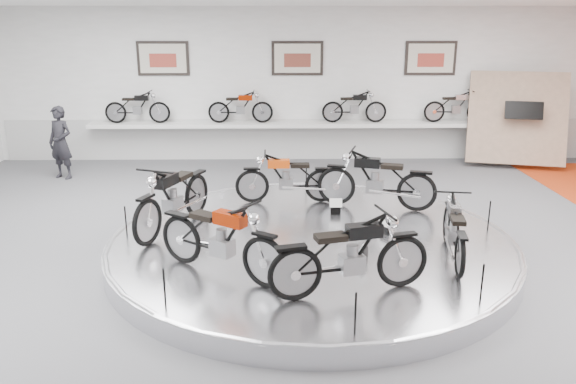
{
  "coord_description": "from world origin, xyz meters",
  "views": [
    {
      "loc": [
        -0.52,
        -8.06,
        3.56
      ],
      "look_at": [
        -0.36,
        0.6,
        0.96
      ],
      "focal_mm": 35.0,
      "sensor_mm": 36.0,
      "label": 1
    }
  ],
  "objects_px": {
    "bike_c": "(173,196)",
    "bike_e": "(350,254)",
    "display_platform": "(311,246)",
    "bike_f": "(454,229)",
    "visitor": "(61,143)",
    "bike_b": "(287,177)",
    "bike_d": "(221,238)",
    "shelf": "(297,125)",
    "bike_a": "(376,179)"
  },
  "relations": [
    {
      "from": "bike_c",
      "to": "bike_e",
      "type": "bearing_deg",
      "value": 68.89
    },
    {
      "from": "display_platform",
      "to": "bike_c",
      "type": "xyz_separation_m",
      "value": [
        -2.24,
        0.41,
        0.71
      ]
    },
    {
      "from": "bike_e",
      "to": "bike_f",
      "type": "height_order",
      "value": "bike_e"
    },
    {
      "from": "visitor",
      "to": "bike_b",
      "type": "bearing_deg",
      "value": -6.91
    },
    {
      "from": "bike_d",
      "to": "bike_f",
      "type": "height_order",
      "value": "bike_d"
    },
    {
      "from": "shelf",
      "to": "bike_f",
      "type": "height_order",
      "value": "bike_f"
    },
    {
      "from": "bike_d",
      "to": "bike_e",
      "type": "height_order",
      "value": "bike_d"
    },
    {
      "from": "bike_a",
      "to": "bike_c",
      "type": "bearing_deg",
      "value": 33.63
    },
    {
      "from": "bike_f",
      "to": "bike_b",
      "type": "bearing_deg",
      "value": 49.39
    },
    {
      "from": "display_platform",
      "to": "bike_e",
      "type": "relative_size",
      "value": 3.56
    },
    {
      "from": "shelf",
      "to": "visitor",
      "type": "bearing_deg",
      "value": -164.18
    },
    {
      "from": "shelf",
      "to": "bike_f",
      "type": "relative_size",
      "value": 7.11
    },
    {
      "from": "bike_a",
      "to": "bike_b",
      "type": "xyz_separation_m",
      "value": [
        -1.62,
        0.37,
        -0.06
      ]
    },
    {
      "from": "display_platform",
      "to": "bike_c",
      "type": "relative_size",
      "value": 3.34
    },
    {
      "from": "bike_f",
      "to": "bike_a",
      "type": "bearing_deg",
      "value": 25.72
    },
    {
      "from": "bike_a",
      "to": "display_platform",
      "type": "bearing_deg",
      "value": 65.93
    },
    {
      "from": "shelf",
      "to": "bike_c",
      "type": "bearing_deg",
      "value": -110.46
    },
    {
      "from": "bike_c",
      "to": "visitor",
      "type": "bearing_deg",
      "value": -120.74
    },
    {
      "from": "bike_b",
      "to": "bike_f",
      "type": "height_order",
      "value": "bike_b"
    },
    {
      "from": "display_platform",
      "to": "shelf",
      "type": "distance_m",
      "value": 6.46
    },
    {
      "from": "display_platform",
      "to": "visitor",
      "type": "height_order",
      "value": "visitor"
    },
    {
      "from": "shelf",
      "to": "visitor",
      "type": "xyz_separation_m",
      "value": [
        -5.67,
        -1.61,
        -0.14
      ]
    },
    {
      "from": "bike_b",
      "to": "bike_f",
      "type": "bearing_deg",
      "value": 129.74
    },
    {
      "from": "bike_b",
      "to": "bike_c",
      "type": "xyz_separation_m",
      "value": [
        -1.88,
        -1.43,
        0.08
      ]
    },
    {
      "from": "shelf",
      "to": "visitor",
      "type": "relative_size",
      "value": 6.36
    },
    {
      "from": "bike_b",
      "to": "bike_c",
      "type": "distance_m",
      "value": 2.36
    },
    {
      "from": "bike_e",
      "to": "bike_f",
      "type": "distance_m",
      "value": 1.93
    },
    {
      "from": "bike_e",
      "to": "bike_c",
      "type": "bearing_deg",
      "value": 123.13
    },
    {
      "from": "shelf",
      "to": "bike_f",
      "type": "distance_m",
      "value": 7.58
    },
    {
      "from": "bike_a",
      "to": "bike_e",
      "type": "distance_m",
      "value": 3.54
    },
    {
      "from": "bike_c",
      "to": "bike_d",
      "type": "height_order",
      "value": "bike_c"
    },
    {
      "from": "shelf",
      "to": "bike_a",
      "type": "bearing_deg",
      "value": -75.59
    },
    {
      "from": "bike_f",
      "to": "visitor",
      "type": "height_order",
      "value": "visitor"
    },
    {
      "from": "display_platform",
      "to": "visitor",
      "type": "distance_m",
      "value": 7.46
    },
    {
      "from": "bike_c",
      "to": "shelf",
      "type": "bearing_deg",
      "value": -179.28
    },
    {
      "from": "shelf",
      "to": "bike_e",
      "type": "height_order",
      "value": "bike_e"
    },
    {
      "from": "bike_a",
      "to": "shelf",
      "type": "bearing_deg",
      "value": -58.71
    },
    {
      "from": "bike_a",
      "to": "bike_e",
      "type": "relative_size",
      "value": 1.03
    },
    {
      "from": "bike_e",
      "to": "shelf",
      "type": "bearing_deg",
      "value": 77.95
    },
    {
      "from": "shelf",
      "to": "bike_e",
      "type": "relative_size",
      "value": 6.12
    },
    {
      "from": "bike_f",
      "to": "visitor",
      "type": "relative_size",
      "value": 0.9
    },
    {
      "from": "bike_c",
      "to": "bike_d",
      "type": "bearing_deg",
      "value": 49.1
    },
    {
      "from": "bike_e",
      "to": "bike_b",
      "type": "bearing_deg",
      "value": 86.21
    },
    {
      "from": "bike_d",
      "to": "visitor",
      "type": "bearing_deg",
      "value": 159.75
    },
    {
      "from": "bike_b",
      "to": "bike_c",
      "type": "bearing_deg",
      "value": 36.39
    },
    {
      "from": "bike_c",
      "to": "display_platform",
      "type": "bearing_deg",
      "value": 100.86
    },
    {
      "from": "bike_a",
      "to": "bike_b",
      "type": "distance_m",
      "value": 1.67
    },
    {
      "from": "bike_c",
      "to": "bike_d",
      "type": "relative_size",
      "value": 1.06
    },
    {
      "from": "display_platform",
      "to": "bike_b",
      "type": "relative_size",
      "value": 3.87
    },
    {
      "from": "display_platform",
      "to": "bike_b",
      "type": "distance_m",
      "value": 1.97
    }
  ]
}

